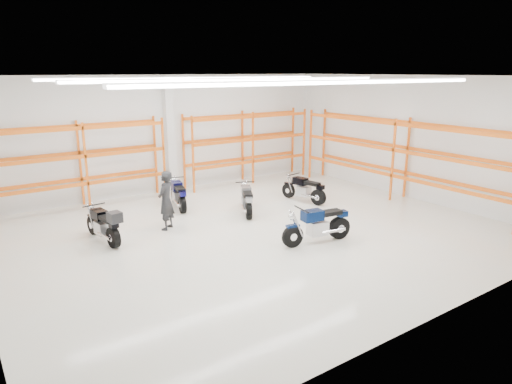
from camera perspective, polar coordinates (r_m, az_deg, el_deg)
ground at (r=13.62m, az=-0.12°, el=-5.01°), size 14.00×14.00×0.00m
room_shell at (r=12.89m, az=-0.19°, el=8.87°), size 14.02×12.02×4.51m
motorcycle_main at (r=12.79m, az=7.98°, el=-4.14°), size 2.15×0.77×1.06m
motorcycle_back_a at (r=13.32m, az=-18.40°, el=-3.97°), size 0.67×2.05×1.05m
motorcycle_back_b at (r=16.06m, az=-9.69°, el=-0.38°), size 0.81×1.98×0.99m
motorcycle_back_c at (r=15.21m, az=-1.17°, el=-1.06°), size 1.04×1.81×0.97m
motorcycle_back_d at (r=16.67m, az=6.16°, el=0.27°), size 0.68×1.94×0.96m
standing_man at (r=13.86m, az=-11.19°, el=-1.04°), size 0.78×0.75×1.79m
structural_column at (r=18.06m, az=-10.76°, el=7.06°), size 0.32×0.32×4.50m
pallet_racking_back_left at (r=16.72m, az=-20.88°, el=4.11°), size 5.67×0.87×3.00m
pallet_racking_back_right at (r=19.45m, az=-1.06°, el=6.48°), size 5.67×0.87×3.00m
pallet_racking_side at (r=17.55m, az=17.63°, el=4.96°), size 0.87×9.07×3.00m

